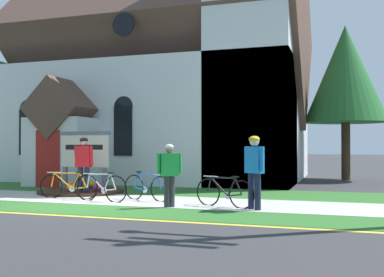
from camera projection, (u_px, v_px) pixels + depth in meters
The scene contains 15 objects.
ground at pixel (139, 191), 15.64m from camera, with size 140.00×140.00×0.00m, color #333335.
sidewalk_slab at pixel (59, 197), 13.75m from camera, with size 32.00×2.47×0.01m, color #B7B5AD.
grass_verge at pixel (11, 206), 11.77m from camera, with size 32.00×1.69×0.01m, color #2D6628.
church_lawn at pixel (104, 189), 16.35m from camera, with size 24.00×3.00×0.01m, color #2D6628.
church_building at pixel (172, 77), 21.59m from camera, with size 13.06×10.69×12.88m.
church_sign at pixel (85, 152), 15.26m from camera, with size 1.87×0.14×2.01m.
flower_bed at pixel (81, 191), 15.04m from camera, with size 2.76×2.76×0.34m.
bicycle_yellow at pixel (225, 192), 11.58m from camera, with size 1.63×0.56×0.81m.
bicycle_red at pixel (147, 187), 12.96m from camera, with size 1.64×0.56×0.84m.
bicycle_orange at pixel (101, 187), 12.73m from camera, with size 1.73×0.33×0.84m.
bicycle_white at pixel (69, 186), 13.42m from camera, with size 1.78×0.29×0.81m.
cyclist_in_yellow_jersey at pixel (254, 166), 11.07m from camera, with size 0.52×0.58×1.77m.
cyclist_in_red_jersey at pixel (169, 171), 11.50m from camera, with size 0.56×0.43×1.58m.
cyclist_in_orange_jersey at pixel (84, 161), 14.14m from camera, with size 0.68×0.29×1.79m.
roadside_conifer at pixel (345, 74), 20.75m from camera, with size 3.69×3.69×6.96m.
Camera 1 is at (6.56, -10.34, 1.54)m, focal length 43.28 mm.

